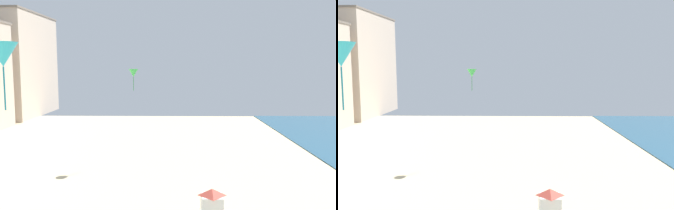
# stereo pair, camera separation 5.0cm
# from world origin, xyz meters

# --- Properties ---
(boardwalk_hotel_far) EXTENTS (10.94, 17.54, 17.83)m
(boardwalk_hotel_far) POSITION_xyz_m (-24.27, 61.22, 8.92)
(boardwalk_hotel_far) COLOR #C6B29E
(boardwalk_hotel_far) RESTS_ON ground
(lifeguard_stand) EXTENTS (1.10, 1.10, 2.55)m
(lifeguard_stand) POSITION_xyz_m (6.67, 16.79, 1.84)
(lifeguard_stand) COLOR white
(lifeguard_stand) RESTS_ON ground
(kite_cyan_delta) EXTENTS (1.19, 1.19, 2.71)m
(kite_cyan_delta) POSITION_xyz_m (-2.07, 13.03, 9.34)
(kite_cyan_delta) COLOR #2DB7CC
(kite_green_delta) EXTENTS (0.88, 0.88, 2.01)m
(kite_green_delta) POSITION_xyz_m (0.89, 31.77, 8.18)
(kite_green_delta) COLOR green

